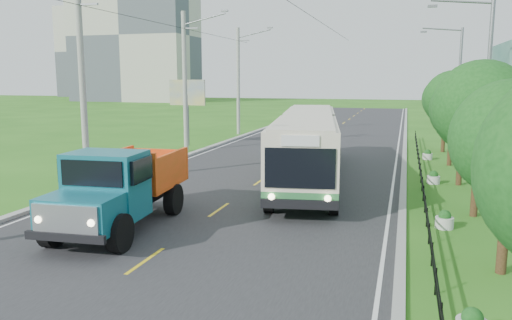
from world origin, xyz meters
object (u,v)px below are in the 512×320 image
at_px(tree_fifth, 454,102).
at_px(planter_near, 444,220).
at_px(tree_second, 512,146).
at_px(dump_truck, 120,183).
at_px(pole_mid, 185,81).
at_px(billboard_right, 500,78).
at_px(tree_third, 482,113).
at_px(tree_fourth, 464,113).
at_px(streetlight_far, 457,84).
at_px(billboard_left, 187,97).
at_px(planter_mid, 433,178).
at_px(pole_near, 83,82).
at_px(planter_far, 427,155).
at_px(bus, 308,141).
at_px(streetlight_mid, 484,87).
at_px(pole_far, 239,81).
at_px(tree_back, 446,102).

bearing_deg(tree_fifth, planter_near, -95.08).
xyz_separation_m(tree_second, dump_truck, (-12.32, 0.60, -1.89)).
distance_m(pole_mid, billboard_right, 20.59).
bearing_deg(tree_fifth, tree_third, -90.00).
relative_size(tree_fourth, streetlight_far, 0.60).
height_order(tree_fifth, billboard_left, tree_fifth).
distance_m(planter_mid, billboard_left, 20.99).
bearing_deg(pole_near, billboard_left, 94.72).
height_order(tree_fifth, planter_far, tree_fifth).
bearing_deg(dump_truck, tree_fifth, 50.19).
bearing_deg(streetlight_far, tree_third, -92.27).
relative_size(pole_near, pole_mid, 1.00).
bearing_deg(tree_third, bus, 145.08).
height_order(planter_mid, dump_truck, dump_truck).
relative_size(pole_mid, dump_truck, 1.42).
distance_m(planter_far, bus, 10.79).
xyz_separation_m(tree_fifth, billboard_left, (-19.36, 3.86, 0.01)).
bearing_deg(streetlight_mid, bus, -176.65).
bearing_deg(bus, pole_far, 109.08).
bearing_deg(bus, planter_near, -58.51).
bearing_deg(planter_mid, dump_truck, -134.49).
xyz_separation_m(streetlight_mid, planter_far, (-2.04, 8.00, -4.62)).
bearing_deg(planter_far, pole_far, 146.88).
bearing_deg(dump_truck, tree_third, 19.17).
bearing_deg(tree_back, billboard_left, -173.69).
bearing_deg(billboard_left, billboard_right, -10.40).
relative_size(pole_far, tree_fourth, 1.85).
height_order(pole_mid, pole_far, same).
bearing_deg(tree_third, planter_mid, 102.10).
xyz_separation_m(tree_fourth, streetlight_mid, (0.79, -0.14, 1.32)).
xyz_separation_m(tree_fifth, planter_mid, (-1.26, -6.14, -3.57)).
bearing_deg(billboard_right, pole_far, 147.70).
bearing_deg(tree_fourth, planter_far, 99.08).
height_order(pole_near, tree_back, pole_near).
distance_m(tree_back, streetlight_mid, 12.23).
distance_m(planter_near, billboard_left, 25.78).
height_order(billboard_right, dump_truck, billboard_right).
bearing_deg(tree_third, pole_mid, 144.64).
height_order(pole_near, streetlight_mid, pole_near).
relative_size(tree_back, planter_near, 8.21).
height_order(pole_far, tree_fourth, pole_far).
height_order(streetlight_mid, planter_mid, streetlight_mid).
xyz_separation_m(tree_fourth, billboard_right, (2.44, 5.86, 1.76)).
bearing_deg(streetlight_far, pole_far, 165.19).
relative_size(planter_near, dump_truck, 0.10).
distance_m(tree_third, billboard_left, 25.02).
xyz_separation_m(tree_second, tree_fourth, (0.00, 12.00, 0.07)).
distance_m(planter_mid, dump_truck, 15.85).
bearing_deg(planter_mid, streetlight_far, 81.70).
xyz_separation_m(pole_mid, dump_truck, (5.80, -18.26, -3.46)).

